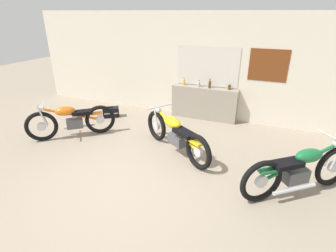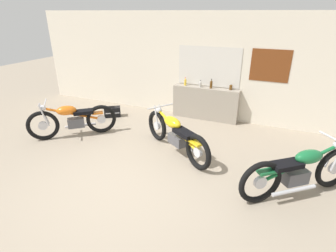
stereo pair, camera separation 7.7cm
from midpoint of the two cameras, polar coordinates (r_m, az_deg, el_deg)
ground_plane at (r=4.72m, az=-10.05°, el=-12.77°), size 24.00×24.00×0.00m
wall_back at (r=7.36m, az=5.76°, el=12.84°), size 10.00×0.07×2.80m
sill_counter at (r=7.32m, az=8.40°, el=4.90°), size 1.80×0.28×0.89m
bottle_leftmost at (r=7.33m, az=4.10°, el=9.56°), size 0.06×0.06×0.22m
bottle_left_center at (r=7.19m, az=7.35°, el=9.03°), size 0.07×0.07×0.19m
bottle_center at (r=7.11m, az=9.69°, el=8.96°), size 0.07×0.07×0.25m
bottle_right_center at (r=7.08m, az=13.83°, el=8.22°), size 0.08×0.08×0.16m
motorcycle_yellow at (r=5.46m, az=2.09°, el=-1.86°), size 1.88×1.29×0.88m
motorcycle_orange at (r=6.58m, az=-19.73°, el=1.34°), size 1.58×1.42×0.90m
motorcycle_green at (r=4.74m, az=27.17°, el=-8.73°), size 1.72×1.45×0.93m
hard_case_black at (r=7.64m, az=-11.72°, el=3.04°), size 0.50×0.44×0.31m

